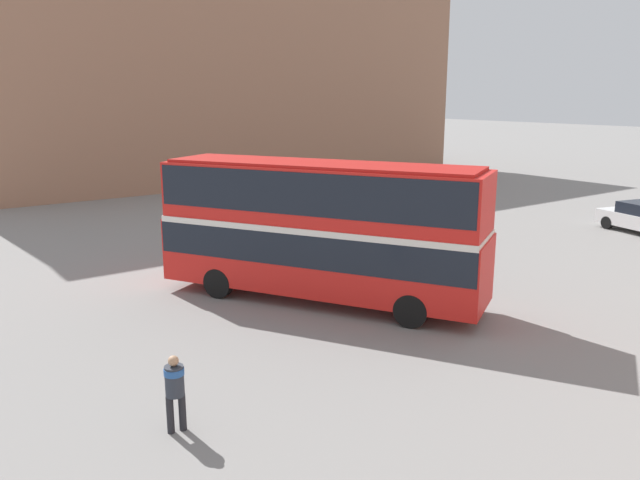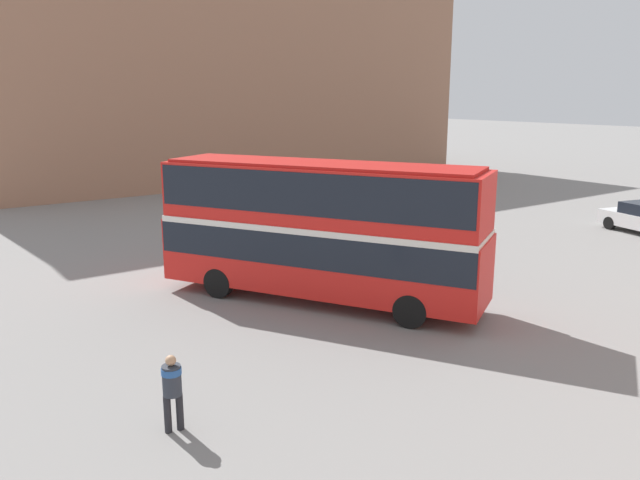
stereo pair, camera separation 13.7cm
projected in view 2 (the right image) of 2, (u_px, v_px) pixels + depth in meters
name	position (u px, v px, depth m)	size (l,w,h in m)	color
ground_plane	(327.00, 288.00, 21.92)	(240.00, 240.00, 0.00)	gray
building_row_left	(228.00, 68.00, 49.23)	(10.58, 39.86, 17.30)	#9E7056
double_decker_bus	(320.00, 223.00, 20.00)	(10.54, 7.51, 4.55)	red
pedestrian_foreground	(172.00, 385.00, 12.38)	(0.46, 0.46, 1.63)	#232328
no_entry_sign	(183.00, 210.00, 26.92)	(0.63, 0.08, 2.60)	gray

